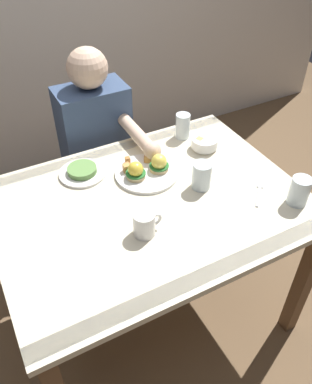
{
  "coord_description": "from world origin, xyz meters",
  "views": [
    {
      "loc": [
        -0.52,
        -1.03,
        1.79
      ],
      "look_at": [
        0.03,
        0.0,
        0.78
      ],
      "focal_mm": 37.1,
      "sensor_mm": 36.0,
      "label": 1
    }
  ],
  "objects": [
    {
      "name": "dining_table",
      "position": [
        0.0,
        0.0,
        0.63
      ],
      "size": [
        1.2,
        0.9,
        0.74
      ],
      "color": "beige",
      "rests_on": "ground_plane"
    },
    {
      "name": "ground_plane",
      "position": [
        0.0,
        0.0,
        0.0
      ],
      "size": [
        6.0,
        6.0,
        0.0
      ],
      "primitive_type": "plane",
      "color": "brown"
    },
    {
      "name": "water_glass_extra",
      "position": [
        0.35,
        0.34,
        0.79
      ],
      "size": [
        0.07,
        0.07,
        0.12
      ],
      "color": "silver",
      "rests_on": "dining_table"
    },
    {
      "name": "diner_person",
      "position": [
        0.01,
        0.6,
        0.65
      ],
      "size": [
        0.34,
        0.54,
        1.14
      ],
      "color": "#33333D",
      "rests_on": "ground_plane"
    },
    {
      "name": "water_glass_far",
      "position": [
        0.23,
        -0.02,
        0.79
      ],
      "size": [
        0.08,
        0.08,
        0.12
      ],
      "color": "silver",
      "rests_on": "dining_table"
    },
    {
      "name": "side_plate",
      "position": [
        -0.17,
        0.29,
        0.75
      ],
      "size": [
        0.2,
        0.2,
        0.04
      ],
      "color": "white",
      "rests_on": "dining_table"
    },
    {
      "name": "water_glass_near",
      "position": [
        0.51,
        -0.27,
        0.79
      ],
      "size": [
        0.08,
        0.08,
        0.12
      ],
      "color": "silver",
      "rests_on": "dining_table"
    },
    {
      "name": "eggs_benedict_plate",
      "position": [
        0.07,
        0.16,
        0.77
      ],
      "size": [
        0.27,
        0.27,
        0.09
      ],
      "color": "white",
      "rests_on": "dining_table"
    },
    {
      "name": "fork",
      "position": [
        0.41,
        -0.16,
        0.74
      ],
      "size": [
        0.12,
        0.12,
        0.0
      ],
      "color": "silver",
      "rests_on": "dining_table"
    },
    {
      "name": "coffee_mug",
      "position": [
        -0.09,
        -0.14,
        0.79
      ],
      "size": [
        0.11,
        0.08,
        0.09
      ],
      "color": "white",
      "rests_on": "dining_table"
    },
    {
      "name": "fruit_bowl",
      "position": [
        0.39,
        0.21,
        0.77
      ],
      "size": [
        0.12,
        0.12,
        0.06
      ],
      "color": "white",
      "rests_on": "dining_table"
    }
  ]
}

